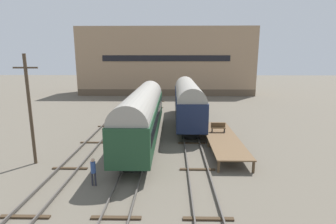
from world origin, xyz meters
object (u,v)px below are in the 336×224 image
(train_car_navy, at_px, (188,100))
(utility_pole, at_px, (30,109))
(person_worker, at_px, (93,169))
(bench, at_px, (218,127))
(train_car_green, at_px, (143,112))

(train_car_navy, bearing_deg, utility_pole, -134.28)
(person_worker, xyz_separation_m, utility_pole, (-5.63, 3.53, 3.22))
(train_car_navy, height_order, bench, train_car_navy)
(utility_pole, bearing_deg, person_worker, -32.07)
(train_car_navy, distance_m, person_worker, 17.84)
(bench, height_order, utility_pole, utility_pole)
(train_car_navy, relative_size, bench, 11.69)
(bench, relative_size, person_worker, 0.75)
(train_car_green, bearing_deg, train_car_navy, 57.17)
(train_car_green, relative_size, bench, 12.88)
(train_car_green, relative_size, utility_pole, 2.15)
(train_car_green, height_order, person_worker, train_car_green)
(person_worker, distance_m, utility_pole, 7.39)
(bench, height_order, person_worker, bench)
(train_car_navy, relative_size, utility_pole, 1.96)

